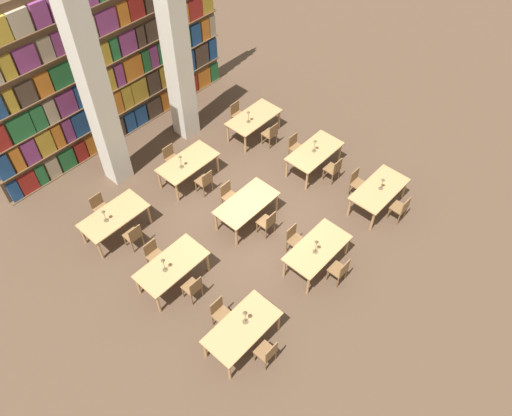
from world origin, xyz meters
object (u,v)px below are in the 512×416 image
object	(u,v)px
chair_0	(267,352)
chair_4	(401,208)
chair_3	(294,239)
desk_lamp_3	(163,263)
chair_11	(295,146)
desk_lamp_2	(383,182)
pillar_left	(97,98)
desk_lamp_7	(248,115)
chair_14	(205,181)
pillar_center	(177,54)
reading_table_0	(242,329)
reading_table_3	(172,266)
chair_8	(267,222)
desk_lamp_5	(104,214)
desk_lamp_6	(180,159)
chair_17	(237,114)
chair_10	(334,169)
reading_table_1	(317,250)
chair_1	(220,313)
chair_13	(100,207)
chair_16	(271,134)
desk_lamp_0	(245,315)
chair_5	(357,182)
desk_lamp_1	(316,244)
chair_6	(193,287)
desk_lamp_4	(315,144)
reading_table_7	(188,164)
reading_table_6	(114,217)
reading_table_8	(254,119)
reading_table_5	(315,153)
chair_7	(154,254)
chair_2	(340,270)
chair_12	(134,235)
reading_table_4	(247,204)
chair_15	(171,158)

from	to	relation	value
chair_0	chair_4	world-z (taller)	same
chair_3	desk_lamp_3	distance (m)	3.60
chair_11	desk_lamp_2	bearing A→B (deg)	90.14
pillar_left	desk_lamp_7	xyz separation A→B (m)	(4.00, -1.88, -1.93)
chair_14	pillar_center	bearing A→B (deg)	58.68
reading_table_0	reading_table_3	world-z (taller)	same
chair_3	chair_8	size ratio (longest dim) A/B	1.00
reading_table_3	desk_lamp_5	bearing A→B (deg)	95.62
desk_lamp_2	chair_11	xyz separation A→B (m)	(-0.01, 3.15, -0.56)
desk_lamp_6	chair_17	size ratio (longest dim) A/B	0.53
chair_10	desk_lamp_5	distance (m)	6.90
reading_table_1	chair_17	distance (m)	6.30
chair_1	chair_11	size ratio (longest dim) A/B	1.00
desk_lamp_5	desk_lamp_7	bearing A→B (deg)	-0.23
chair_13	desk_lamp_3	bearing A→B (deg)	85.33
chair_1	chair_16	xyz separation A→B (m)	(5.79, 3.44, 0.00)
chair_10	desk_lamp_7	xyz separation A→B (m)	(-0.36, 3.23, 0.58)
reading_table_1	desk_lamp_3	world-z (taller)	desk_lamp_3
chair_11	chair_17	size ratio (longest dim) A/B	1.00
desk_lamp_0	chair_16	size ratio (longest dim) A/B	0.53
chair_5	desk_lamp_6	world-z (taller)	desk_lamp_6
chair_8	desk_lamp_7	size ratio (longest dim) A/B	2.00
chair_3	reading_table_0	bearing A→B (deg)	16.18
reading_table_0	desk_lamp_1	xyz separation A→B (m)	(2.83, 0.07, 0.41)
chair_6	desk_lamp_6	size ratio (longest dim) A/B	1.89
desk_lamp_4	chair_13	xyz separation A→B (m)	(-5.75, 3.25, -0.59)
pillar_center	reading_table_7	world-z (taller)	pillar_center
desk_lamp_2	desk_lamp_4	size ratio (longest dim) A/B	0.92
chair_5	reading_table_6	world-z (taller)	chair_5
desk_lamp_5	desk_lamp_7	size ratio (longest dim) A/B	0.95
chair_1	chair_17	world-z (taller)	same
pillar_center	reading_table_3	bearing A→B (deg)	-135.51
reading_table_0	reading_table_8	size ratio (longest dim) A/B	1.00
desk_lamp_7	chair_6	bearing A→B (deg)	-149.97
desk_lamp_3	reading_table_7	distance (m)	3.95
chair_4	reading_table_5	bearing A→B (deg)	90.28
reading_table_1	chair_7	xyz separation A→B (m)	(-2.91, 3.18, -0.20)
chair_2	reading_table_8	size ratio (longest dim) A/B	0.48
chair_12	chair_4	bearing A→B (deg)	-40.13
desk_lamp_1	reading_table_3	size ratio (longest dim) A/B	0.26
chair_5	reading_table_5	size ratio (longest dim) A/B	0.48
reading_table_6	chair_14	distance (m)	2.88
desk_lamp_5	reading_table_7	bearing A→B (deg)	1.16
desk_lamp_1	reading_table_4	size ratio (longest dim) A/B	0.26
desk_lamp_1	reading_table_5	bearing A→B (deg)	38.00
chair_8	chair_15	bearing A→B (deg)	90.99
desk_lamp_6	reading_table_7	bearing A→B (deg)	6.74
chair_2	reading_table_0	bearing A→B (deg)	167.54
desk_lamp_0	desk_lamp_2	xyz separation A→B (m)	(5.74, 0.01, -0.04)
chair_13	desk_lamp_6	world-z (taller)	desk_lamp_6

